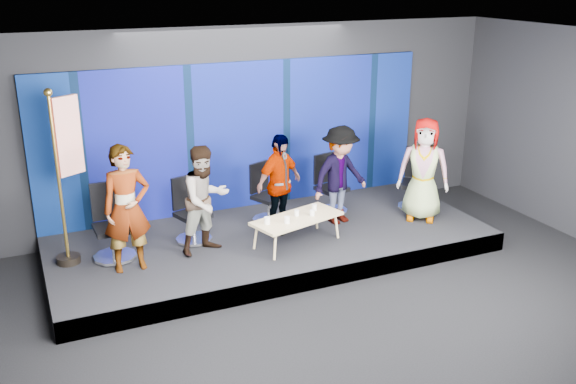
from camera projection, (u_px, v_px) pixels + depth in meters
name	position (u px, v px, depth m)	size (l,w,h in m)	color
ground	(345.00, 324.00, 8.37)	(10.00, 10.00, 0.00)	black
room_walls	(351.00, 144.00, 7.57)	(10.02, 8.02, 3.51)	black
riser	(272.00, 243.00, 10.48)	(7.00, 3.00, 0.30)	black
backdrop	(239.00, 137.00, 11.26)	(7.00, 0.08, 2.60)	#072252
chair_a	(112.00, 234.00, 9.48)	(0.66, 0.66, 1.13)	silver
panelist_a	(127.00, 209.00, 8.95)	(0.67, 0.44, 1.83)	black
chair_b	(191.00, 220.00, 10.10)	(0.72, 0.72, 1.03)	silver
panelist_b	(205.00, 200.00, 9.55)	(0.81, 0.63, 1.66)	black
chair_c	(267.00, 202.00, 10.90)	(0.75, 0.75, 1.01)	silver
panelist_c	(279.00, 184.00, 10.31)	(0.96, 0.40, 1.63)	black
chair_d	(330.00, 194.00, 11.30)	(0.70, 0.70, 1.03)	silver
panelist_d	(340.00, 175.00, 10.68)	(1.08, 0.62, 1.67)	black
chair_e	(416.00, 189.00, 11.47)	(0.86, 0.86, 1.09)	silver
panelist_e	(424.00, 169.00, 10.82)	(0.86, 0.56, 1.76)	black
coffee_table	(297.00, 219.00, 9.95)	(1.55, 0.98, 0.44)	tan
mug_a	(267.00, 221.00, 9.66)	(0.09, 0.09, 0.11)	white
mug_b	(287.00, 220.00, 9.69)	(0.09, 0.09, 0.10)	white
mug_c	(297.00, 213.00, 9.99)	(0.08, 0.08, 0.09)	white
mug_d	(312.00, 213.00, 9.99)	(0.08, 0.08, 0.09)	white
mug_e	(314.00, 207.00, 10.21)	(0.08, 0.08, 0.10)	white
flag_stand	(66.00, 172.00, 9.07)	(0.56, 0.39, 2.58)	black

